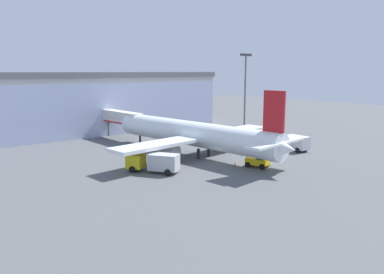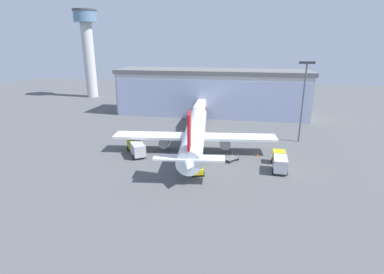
{
  "view_description": "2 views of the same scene",
  "coord_description": "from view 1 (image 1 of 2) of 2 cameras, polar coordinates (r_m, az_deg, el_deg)",
  "views": [
    {
      "loc": [
        -37.3,
        -40.88,
        13.74
      ],
      "look_at": [
        1.57,
        8.08,
        2.75
      ],
      "focal_mm": 35.0,
      "sensor_mm": 36.0,
      "label": 1
    },
    {
      "loc": [
        10.72,
        -51.21,
        21.11
      ],
      "look_at": [
        0.02,
        6.42,
        2.68
      ],
      "focal_mm": 28.0,
      "sensor_mm": 36.0,
      "label": 2
    }
  ],
  "objects": [
    {
      "name": "safety_cone_wingtip",
      "position": [
        69.61,
        9.17,
        -1.31
      ],
      "size": [
        0.36,
        0.36,
        0.55
      ],
      "primitive_type": "cone",
      "color": "orange",
      "rests_on": "ground"
    },
    {
      "name": "apron_light_mast",
      "position": [
        82.69,
        8.11,
        7.6
      ],
      "size": [
        3.2,
        0.4,
        17.49
      ],
      "color": "#59595E",
      "rests_on": "ground"
    },
    {
      "name": "airplane",
      "position": [
        61.38,
        0.35,
        0.43
      ],
      "size": [
        32.66,
        37.84,
        11.23
      ],
      "rotation": [
        0.0,
        0.0,
        1.69
      ],
      "color": "white",
      "rests_on": "ground"
    },
    {
      "name": "baggage_cart",
      "position": [
        63.72,
        8.51,
        -2.13
      ],
      "size": [
        3.01,
        3.18,
        1.5
      ],
      "rotation": [
        0.0,
        0.0,
        0.89
      ],
      "color": "slate",
      "rests_on": "ground"
    },
    {
      "name": "pushback_tug",
      "position": [
        55.17,
        10.07,
        -3.57
      ],
      "size": [
        2.96,
        3.59,
        2.3
      ],
      "rotation": [
        0.0,
        0.0,
        1.87
      ],
      "color": "yellow",
      "rests_on": "ground"
    },
    {
      "name": "ground",
      "position": [
        57.02,
        3.82,
        -4.0
      ],
      "size": [
        240.0,
        240.0,
        0.0
      ],
      "primitive_type": "plane",
      "color": "#545659"
    },
    {
      "name": "safety_cone_nose",
      "position": [
        55.42,
        6.58,
        -4.16
      ],
      "size": [
        0.36,
        0.36,
        0.55
      ],
      "primitive_type": "cone",
      "color": "orange",
      "rests_on": "ground"
    },
    {
      "name": "jet_bridge",
      "position": [
        77.99,
        -10.99,
        2.9
      ],
      "size": [
        2.95,
        13.86,
        5.77
      ],
      "rotation": [
        0.0,
        0.0,
        1.62
      ],
      "color": "silver",
      "rests_on": "ground"
    },
    {
      "name": "fuel_truck",
      "position": [
        68.55,
        14.83,
        -0.68
      ],
      "size": [
        2.75,
        7.38,
        2.65
      ],
      "rotation": [
        0.0,
        0.0,
        1.53
      ],
      "color": "yellow",
      "rests_on": "ground"
    },
    {
      "name": "catering_truck",
      "position": [
        51.73,
        -5.73,
        -3.8
      ],
      "size": [
        5.89,
        7.29,
        2.65
      ],
      "rotation": [
        0.0,
        0.0,
        2.16
      ],
      "color": "yellow",
      "rests_on": "ground"
    },
    {
      "name": "terminal_building",
      "position": [
        88.93,
        -13.58,
        5.21
      ],
      "size": [
        57.64,
        14.14,
        13.58
      ],
      "rotation": [
        0.0,
        0.0,
        0.0
      ],
      "color": "#ADADAD",
      "rests_on": "ground"
    }
  ]
}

